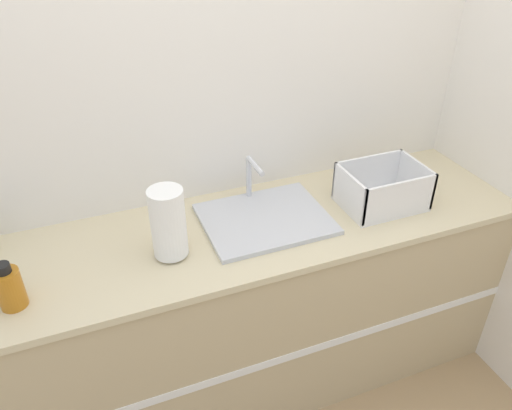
{
  "coord_description": "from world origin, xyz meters",
  "views": [
    {
      "loc": [
        -0.57,
        -1.26,
        2.12
      ],
      "look_at": [
        0.04,
        0.28,
        1.05
      ],
      "focal_mm": 35.0,
      "sensor_mm": 36.0,
      "label": 1
    }
  ],
  "objects_px": {
    "sink": "(265,217)",
    "paper_towel_roll": "(168,223)",
    "dish_rack": "(382,191)",
    "bottle_amber": "(9,288)"
  },
  "relations": [
    {
      "from": "sink",
      "to": "paper_towel_roll",
      "type": "xyz_separation_m",
      "value": [
        -0.42,
        -0.08,
        0.13
      ]
    },
    {
      "from": "paper_towel_roll",
      "to": "dish_rack",
      "type": "height_order",
      "value": "paper_towel_roll"
    },
    {
      "from": "sink",
      "to": "paper_towel_roll",
      "type": "distance_m",
      "value": 0.44
    },
    {
      "from": "sink",
      "to": "dish_rack",
      "type": "relative_size",
      "value": 1.49
    },
    {
      "from": "paper_towel_roll",
      "to": "bottle_amber",
      "type": "xyz_separation_m",
      "value": [
        -0.55,
        -0.07,
        -0.07
      ]
    },
    {
      "from": "sink",
      "to": "bottle_amber",
      "type": "height_order",
      "value": "sink"
    },
    {
      "from": "sink",
      "to": "paper_towel_roll",
      "type": "bearing_deg",
      "value": -168.65
    },
    {
      "from": "sink",
      "to": "dish_rack",
      "type": "distance_m",
      "value": 0.53
    },
    {
      "from": "dish_rack",
      "to": "bottle_amber",
      "type": "relative_size",
      "value": 2.0
    },
    {
      "from": "paper_towel_roll",
      "to": "bottle_amber",
      "type": "distance_m",
      "value": 0.56
    }
  ]
}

